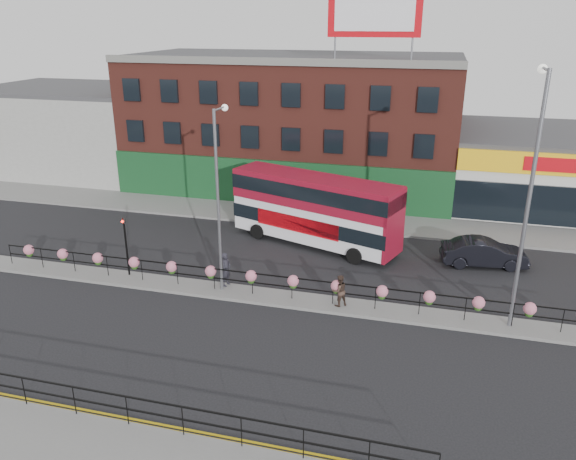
% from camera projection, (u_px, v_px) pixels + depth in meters
% --- Properties ---
extents(ground, '(120.00, 120.00, 0.00)m').
position_uv_depth(ground, '(272.00, 299.00, 27.42)').
color(ground, black).
rests_on(ground, ground).
extents(north_pavement, '(60.00, 4.00, 0.15)m').
position_uv_depth(north_pavement, '(322.00, 218.00, 38.24)').
color(north_pavement, slate).
rests_on(north_pavement, ground).
extents(median, '(60.00, 1.60, 0.15)m').
position_uv_depth(median, '(272.00, 297.00, 27.40)').
color(median, slate).
rests_on(median, ground).
extents(yellow_line_inner, '(60.00, 0.10, 0.01)m').
position_uv_depth(yellow_line_inner, '(189.00, 430.00, 18.65)').
color(yellow_line_inner, gold).
rests_on(yellow_line_inner, ground).
extents(yellow_line_outer, '(60.00, 0.10, 0.01)m').
position_uv_depth(yellow_line_outer, '(187.00, 434.00, 18.49)').
color(yellow_line_outer, gold).
rests_on(yellow_line_outer, ground).
extents(brick_building, '(25.00, 12.21, 10.30)m').
position_uv_depth(brick_building, '(295.00, 122.00, 44.62)').
color(brick_building, brown).
rests_on(brick_building, ground).
extents(supermarket, '(15.00, 12.25, 5.30)m').
position_uv_depth(supermarket, '(562.00, 169.00, 40.60)').
color(supermarket, silver).
rests_on(supermarket, ground).
extents(warehouse_west, '(15.50, 12.00, 7.30)m').
position_uv_depth(warehouse_west, '(75.00, 128.00, 50.09)').
color(warehouse_west, '#999994').
rests_on(warehouse_west, ground).
extents(billboard, '(6.00, 0.29, 4.40)m').
position_uv_depth(billboard, '(375.00, 13.00, 35.71)').
color(billboard, red).
rests_on(billboard, brick_building).
extents(median_railing, '(30.04, 0.56, 1.23)m').
position_uv_depth(median_railing, '(272.00, 279.00, 27.05)').
color(median_railing, black).
rests_on(median_railing, median).
extents(south_railing, '(20.04, 0.05, 1.12)m').
position_uv_depth(south_railing, '(126.00, 404.00, 18.44)').
color(south_railing, black).
rests_on(south_railing, south_pavement).
extents(double_decker_bus, '(10.68, 5.79, 4.23)m').
position_uv_depth(double_decker_bus, '(315.00, 204.00, 33.11)').
color(double_decker_bus, white).
rests_on(double_decker_bus, ground).
extents(car, '(2.93, 5.05, 1.51)m').
position_uv_depth(car, '(484.00, 253.00, 30.88)').
color(car, black).
rests_on(car, ground).
extents(pedestrian_a, '(0.77, 0.61, 1.77)m').
position_uv_depth(pedestrian_a, '(226.00, 269.00, 28.18)').
color(pedestrian_a, '#22212A').
rests_on(pedestrian_a, median).
extents(pedestrian_b, '(1.32, 1.32, 1.55)m').
position_uv_depth(pedestrian_b, '(339.00, 291.00, 26.20)').
color(pedestrian_b, '#3E2D25').
rests_on(pedestrian_b, median).
extents(lamp_column_west, '(0.32, 1.57, 8.95)m').
position_uv_depth(lamp_column_west, '(219.00, 186.00, 26.40)').
color(lamp_column_west, slate).
rests_on(lamp_column_west, median).
extents(lamp_column_east, '(0.39, 1.93, 10.99)m').
position_uv_depth(lamp_column_east, '(531.00, 181.00, 22.72)').
color(lamp_column_east, slate).
rests_on(lamp_column_east, median).
extents(traffic_light_median, '(0.15, 0.28, 3.65)m').
position_uv_depth(traffic_light_median, '(125.00, 234.00, 28.85)').
color(traffic_light_median, black).
rests_on(traffic_light_median, median).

